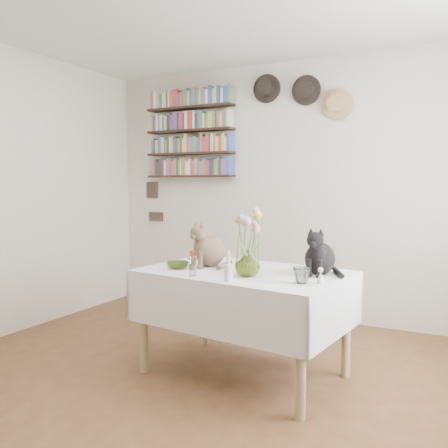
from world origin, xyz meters
The scene contains 14 objects.
room centered at (0.00, 0.00, 1.25)m, with size 4.08×4.58×2.58m.
dining_table centered at (0.20, 0.70, 0.55)m, with size 1.46×1.04×0.73m.
tabby_cat centered at (-0.09, 0.77, 0.89)m, with size 0.22×0.28×0.33m, color #7D6146, non-canonical shape.
black_cat centered at (0.70, 0.81, 0.89)m, with size 0.21×0.27×0.32m, color black, non-canonical shape.
flower_vase centered at (0.31, 0.53, 0.81)m, with size 0.16×0.16×0.17m, color #8FA838.
green_bowl centered at (-0.24, 0.56, 0.75)m, with size 0.15×0.15×0.05m, color #8FA838.
drinking_glass centered at (0.68, 0.47, 0.78)m, with size 0.10×0.10×0.10m, color white.
candlestick centered at (0.27, 0.33, 0.79)m, with size 0.05×0.05×0.19m.
berry_jar centered at (-0.02, 0.39, 0.81)m, with size 0.05×0.05×0.18m.
porcelain_figurine centered at (0.78, 0.52, 0.77)m, with size 0.05×0.05×0.10m.
flower_bouquet centered at (0.31, 0.54, 1.07)m, with size 0.17×0.13×0.39m.
bookshelf_unit centered at (-1.10, 2.16, 1.84)m, with size 1.00×0.16×0.91m.
wall_hats centered at (0.12, 2.19, 2.17)m, with size 0.98×0.09×0.48m.
wall_art_plaques centered at (-1.63, 2.23, 1.12)m, with size 0.21×0.02×0.44m.
Camera 1 is at (1.53, -2.20, 1.31)m, focal length 38.00 mm.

